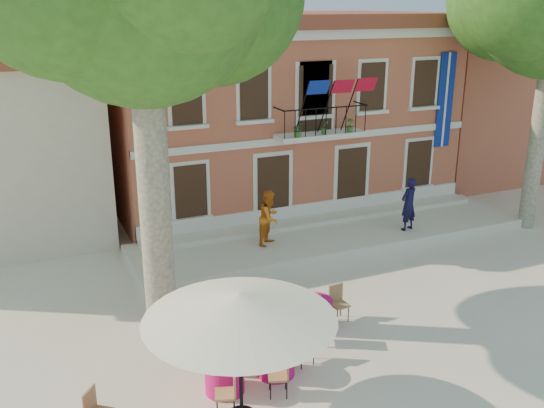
{
  "coord_description": "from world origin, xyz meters",
  "views": [
    {
      "loc": [
        -7.79,
        -12.78,
        7.86
      ],
      "look_at": [
        -0.72,
        3.5,
        1.95
      ],
      "focal_mm": 40.0,
      "sensor_mm": 36.0,
      "label": 1
    }
  ],
  "objects": [
    {
      "name": "ground",
      "position": [
        0.0,
        0.0,
        0.0
      ],
      "size": [
        90.0,
        90.0,
        0.0
      ],
      "primitive_type": "plane",
      "color": "beige",
      "rests_on": "ground"
    },
    {
      "name": "pedestrian_orange",
      "position": [
        -0.46,
        4.29,
        1.22
      ],
      "size": [
        1.13,
        1.11,
        1.83
      ],
      "primitive_type": "imported",
      "rotation": [
        0.0,
        0.0,
        0.71
      ],
      "color": "orange",
      "rests_on": "terrace"
    },
    {
      "name": "terrace",
      "position": [
        2.0,
        4.4,
        0.15
      ],
      "size": [
        14.0,
        3.4,
        0.3
      ],
      "primitive_type": "cube",
      "color": "silver",
      "rests_on": "ground"
    },
    {
      "name": "cafe_table_3",
      "position": [
        -3.09,
        -2.16,
        0.43
      ],
      "size": [
        1.76,
        1.85,
        0.95
      ],
      "color": "#C11256",
      "rests_on": "ground"
    },
    {
      "name": "neighbor_east",
      "position": [
        14.0,
        11.0,
        3.22
      ],
      "size": [
        9.4,
        9.4,
        6.4
      ],
      "color": "#B95742",
      "rests_on": "ground"
    },
    {
      "name": "main_building",
      "position": [
        2.0,
        9.99,
        3.78
      ],
      "size": [
        13.5,
        9.59,
        7.5
      ],
      "color": "#B95742",
      "rests_on": "ground"
    },
    {
      "name": "pedestrian_navy",
      "position": [
        4.47,
        3.57,
        1.24
      ],
      "size": [
        0.78,
        0.62,
        1.88
      ],
      "primitive_type": "imported",
      "rotation": [
        0.0,
        0.0,
        3.43
      ],
      "color": "black",
      "rests_on": "terrace"
    },
    {
      "name": "cafe_table_0",
      "position": [
        -4.33,
        -2.3,
        0.42
      ],
      "size": [
        0.99,
        1.96,
        0.95
      ],
      "color": "#C11256",
      "rests_on": "ground"
    },
    {
      "name": "cafe_table_1",
      "position": [
        -1.35,
        -0.69,
        0.43
      ],
      "size": [
        1.7,
        1.87,
        0.95
      ],
      "color": "#C11256",
      "rests_on": "ground"
    },
    {
      "name": "patio_umbrella",
      "position": [
        -4.32,
        -3.27,
        2.47
      ],
      "size": [
        3.7,
        3.7,
        2.75
      ],
      "color": "black",
      "rests_on": "ground"
    }
  ]
}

